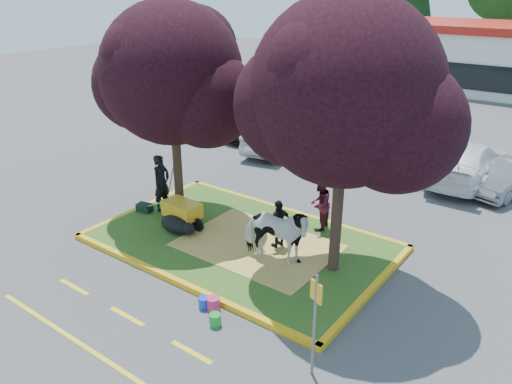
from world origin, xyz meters
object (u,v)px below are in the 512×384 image
Objects in this scene: wheelbarrow at (182,210)px; bucket_pink at (213,304)px; handler at (162,183)px; bucket_green at (215,320)px; bucket_blue at (204,303)px; calf at (177,224)px; car_silver at (278,133)px; sign_post at (315,316)px; car_black at (257,123)px; cow at (275,234)px.

wheelbarrow is 4.24m from bucket_pink.
handler is at bearing 163.86° from wheelbarrow.
bucket_green is at bearing -34.39° from wheelbarrow.
bucket_green is at bearing -27.76° from bucket_blue.
car_silver is (-2.26, 8.72, 0.37)m from calf.
sign_post reaches higher than car_black.
handler is at bearing 145.91° from bucket_blue.
cow is 10.09m from car_silver.
bucket_blue is (-0.30, -2.48, -0.83)m from cow.
wheelbarrow is 7.29× the size of bucket_blue.
calf is (-3.32, -0.31, -0.57)m from cow.
calf is at bearing -126.97° from handler.
car_black reaches higher than bucket_pink.
cow is at bearing -49.50° from car_black.
car_black reaches higher than bucket_blue.
bucket_pink is at bearing -33.38° from wheelbarrow.
sign_post is at bearing -6.32° from bucket_blue.
bucket_green is at bearing 106.23° from car_silver.
cow is at bearing -102.97° from handler.
calf reaches higher than bucket_blue.
calf reaches higher than bucket_pink.
calf is 0.50× the size of sign_post.
calf is 0.51m from wheelbarrow.
car_black reaches higher than bucket_green.
car_black is at bearing 152.19° from sign_post.
wheelbarrow is 4.11m from bucket_blue.
bucket_green is 0.06× the size of car_silver.
handler reaches higher than cow.
bucket_blue is (4.50, -3.05, -0.94)m from handler.
calf is at bearing 92.96° from car_silver.
cow is at bearing 1.64° from wheelbarrow.
handler is 9.26m from car_black.
car_silver is (1.91, -1.01, 0.06)m from car_black.
car_black is (-7.49, 9.42, -0.26)m from cow.
handler reaches higher than bucket_pink.
car_silver reaches higher than bucket_green.
bucket_pink is at bearing 105.44° from car_silver.
cow is 5.95× the size of bucket_pink.
calf is at bearing 145.61° from bucket_green.
car_silver is at bearing 107.53° from wheelbarrow.
calf is 3.73m from bucket_blue.
handler is 5.69× the size of bucket_pink.
sign_post is 2.77m from bucket_green.
cow is 4.01m from sign_post.
bucket_blue is at bearing 104.32° from car_silver.
handler is (-1.48, 0.88, 0.68)m from calf.
cow is 1.71× the size of calf.
handler is at bearing 178.09° from sign_post.
car_silver is (-8.39, 11.23, -0.60)m from sign_post.
sign_post is 3.15m from bucket_pink.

